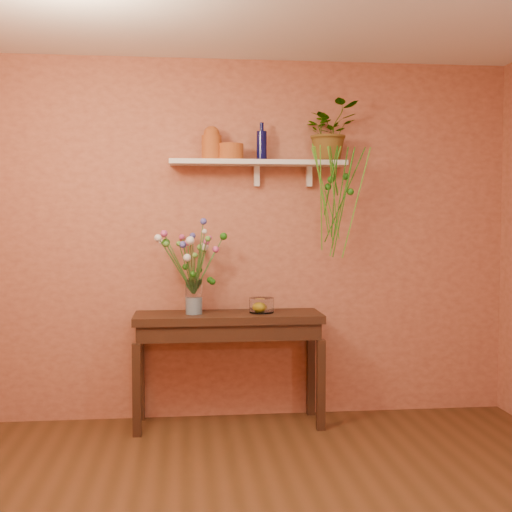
{
  "coord_description": "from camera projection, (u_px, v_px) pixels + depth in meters",
  "views": [
    {
      "loc": [
        -0.49,
        -3.01,
        1.51
      ],
      "look_at": [
        0.0,
        1.55,
        1.25
      ],
      "focal_mm": 46.55,
      "sensor_mm": 36.0,
      "label": 1
    }
  ],
  "objects": [
    {
      "name": "spider_plant",
      "position": [
        329.0,
        131.0,
        4.92
      ],
      "size": [
        0.49,
        0.46,
        0.44
      ],
      "primitive_type": "imported",
      "rotation": [
        0.0,
        0.0,
        0.35
      ],
      "color": "#1F6212",
      "rests_on": "wall_shelf"
    },
    {
      "name": "terracotta_pot",
      "position": [
        230.0,
        152.0,
        4.83
      ],
      "size": [
        0.25,
        0.25,
        0.12
      ],
      "primitive_type": "cylinder",
      "rotation": [
        0.0,
        0.0,
        -0.39
      ],
      "color": "#A1461C",
      "rests_on": "wall_shelf"
    },
    {
      "name": "sideboard",
      "position": [
        228.0,
        330.0,
        4.82
      ],
      "size": [
        1.35,
        0.44,
        0.82
      ],
      "color": "#332114",
      "rests_on": "ground"
    },
    {
      "name": "bouquet",
      "position": [
        192.0,
        251.0,
        4.75
      ],
      "size": [
        0.52,
        0.53,
        0.55
      ],
      "color": "#386B28",
      "rests_on": "glass_vase"
    },
    {
      "name": "room",
      "position": [
        292.0,
        253.0,
        3.05
      ],
      "size": [
        4.04,
        4.04,
        2.7
      ],
      "color": "#523019",
      "rests_on": "ground"
    },
    {
      "name": "plant_fronds",
      "position": [
        336.0,
        189.0,
        4.79
      ],
      "size": [
        0.46,
        0.36,
        0.8
      ],
      "color": "#1F6212",
      "rests_on": "wall_shelf"
    },
    {
      "name": "lemon",
      "position": [
        260.0,
        307.0,
        4.84
      ],
      "size": [
        0.07,
        0.07,
        0.07
      ],
      "primitive_type": "sphere",
      "color": "gold",
      "rests_on": "glass_bowl"
    },
    {
      "name": "glass_vase",
      "position": [
        194.0,
        299.0,
        4.77
      ],
      "size": [
        0.12,
        0.12,
        0.25
      ],
      "color": "white",
      "rests_on": "sideboard"
    },
    {
      "name": "blue_bottle",
      "position": [
        262.0,
        145.0,
        4.88
      ],
      "size": [
        0.09,
        0.09,
        0.28
      ],
      "color": "#090936",
      "rests_on": "wall_shelf"
    },
    {
      "name": "glass_bowl",
      "position": [
        262.0,
        306.0,
        4.84
      ],
      "size": [
        0.18,
        0.18,
        0.11
      ],
      "color": "white",
      "rests_on": "sideboard"
    },
    {
      "name": "wall_shelf",
      "position": [
        259.0,
        164.0,
        4.89
      ],
      "size": [
        1.3,
        0.24,
        0.19
      ],
      "color": "white",
      "rests_on": "room"
    },
    {
      "name": "carton",
      "position": [
        194.0,
        306.0,
        4.79
      ],
      "size": [
        0.07,
        0.06,
        0.11
      ],
      "primitive_type": "cube",
      "rotation": [
        0.0,
        0.0,
        0.29
      ],
      "color": "#356480",
      "rests_on": "sideboard"
    },
    {
      "name": "terracotta_jug",
      "position": [
        212.0,
        144.0,
        4.82
      ],
      "size": [
        0.18,
        0.18,
        0.24
      ],
      "color": "#A1461C",
      "rests_on": "wall_shelf"
    }
  ]
}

